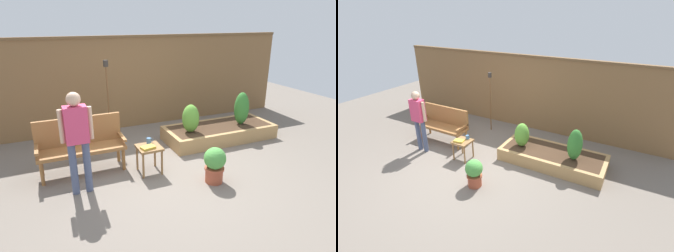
% 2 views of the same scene
% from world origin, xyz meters
% --- Properties ---
extents(ground_plane, '(14.00, 14.00, 0.00)m').
position_xyz_m(ground_plane, '(0.00, 0.00, 0.00)').
color(ground_plane, '#70665B').
extents(fence_back, '(8.40, 0.14, 2.16)m').
position_xyz_m(fence_back, '(0.00, 2.60, 1.09)').
color(fence_back, brown).
rests_on(fence_back, ground_plane).
extents(garden_bench, '(1.44, 0.48, 0.94)m').
position_xyz_m(garden_bench, '(-1.39, 0.70, 0.54)').
color(garden_bench, '#936033').
rests_on(garden_bench, ground_plane).
extents(side_table, '(0.40, 0.40, 0.48)m').
position_xyz_m(side_table, '(-0.35, 0.16, 0.40)').
color(side_table, olive).
rests_on(side_table, ground_plane).
extents(cup_on_table, '(0.12, 0.08, 0.10)m').
position_xyz_m(cup_on_table, '(-0.30, 0.30, 0.53)').
color(cup_on_table, teal).
rests_on(cup_on_table, side_table).
extents(book_on_table, '(0.25, 0.19, 0.04)m').
position_xyz_m(book_on_table, '(-0.40, 0.09, 0.50)').
color(book_on_table, gold).
rests_on(book_on_table, side_table).
extents(potted_boxwood, '(0.36, 0.36, 0.60)m').
position_xyz_m(potted_boxwood, '(0.49, -0.56, 0.33)').
color(potted_boxwood, '#A84C33').
rests_on(potted_boxwood, ground_plane).
extents(raised_planter_bed, '(2.40, 1.00, 0.30)m').
position_xyz_m(raised_planter_bed, '(1.59, 1.00, 0.15)').
color(raised_planter_bed, '#AD8451').
rests_on(raised_planter_bed, ground_plane).
extents(shrub_near_bench, '(0.35, 0.35, 0.58)m').
position_xyz_m(shrub_near_bench, '(0.83, 0.92, 0.59)').
color(shrub_near_bench, brown).
rests_on(shrub_near_bench, raised_planter_bed).
extents(shrub_far_corner, '(0.32, 0.32, 0.71)m').
position_xyz_m(shrub_far_corner, '(2.08, 0.92, 0.66)').
color(shrub_far_corner, brown).
rests_on(shrub_far_corner, raised_planter_bed).
extents(tiki_torch, '(0.10, 0.10, 1.73)m').
position_xyz_m(tiki_torch, '(-0.63, 1.86, 1.18)').
color(tiki_torch, brown).
rests_on(tiki_torch, ground_plane).
extents(person_by_bench, '(0.47, 0.20, 1.56)m').
position_xyz_m(person_by_bench, '(-1.50, -0.02, 0.93)').
color(person_by_bench, '#475170').
rests_on(person_by_bench, ground_plane).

